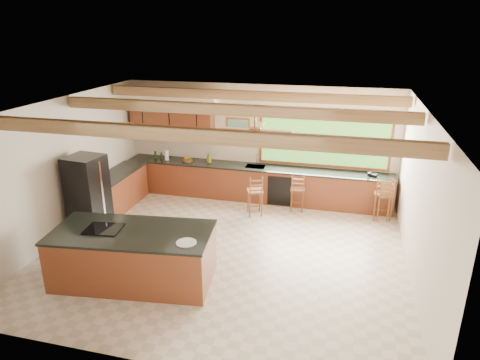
# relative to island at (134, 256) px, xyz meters

# --- Properties ---
(ground) EXTENTS (7.20, 7.20, 0.00)m
(ground) POSITION_rel_island_xyz_m (1.30, 1.40, -0.50)
(ground) COLOR beige
(ground) RESTS_ON ground
(room_shell) EXTENTS (7.27, 6.54, 3.02)m
(room_shell) POSITION_rel_island_xyz_m (1.13, 2.05, 1.72)
(room_shell) COLOR beige
(room_shell) RESTS_ON ground
(counter_run) EXTENTS (7.12, 3.10, 1.23)m
(counter_run) POSITION_rel_island_xyz_m (0.48, 3.92, -0.03)
(counter_run) COLOR brown
(counter_run) RESTS_ON ground
(island) EXTENTS (2.98, 1.67, 1.01)m
(island) POSITION_rel_island_xyz_m (0.00, 0.00, 0.00)
(island) COLOR brown
(island) RESTS_ON ground
(refrigerator) EXTENTS (0.78, 0.76, 1.83)m
(refrigerator) POSITION_rel_island_xyz_m (-1.75, 1.37, 0.42)
(refrigerator) COLOR black
(refrigerator) RESTS_ON ground
(bar_stool_a) EXTENTS (0.48, 0.48, 1.03)m
(bar_stool_a) POSITION_rel_island_xyz_m (1.51, 3.28, 0.11)
(bar_stool_a) COLOR brown
(bar_stool_a) RESTS_ON ground
(bar_stool_b) EXTENTS (0.38, 0.38, 0.96)m
(bar_stool_b) POSITION_rel_island_xyz_m (2.48, 3.80, 0.07)
(bar_stool_b) COLOR brown
(bar_stool_b) RESTS_ON ground
(bar_stool_c) EXTENTS (0.45, 0.45, 1.05)m
(bar_stool_c) POSITION_rel_island_xyz_m (4.54, 3.79, 0.12)
(bar_stool_c) COLOR brown
(bar_stool_c) RESTS_ON ground
(bar_stool_d) EXTENTS (0.40, 0.40, 1.11)m
(bar_stool_d) POSITION_rel_island_xyz_m (4.49, 3.79, 0.16)
(bar_stool_d) COLOR brown
(bar_stool_d) RESTS_ON ground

